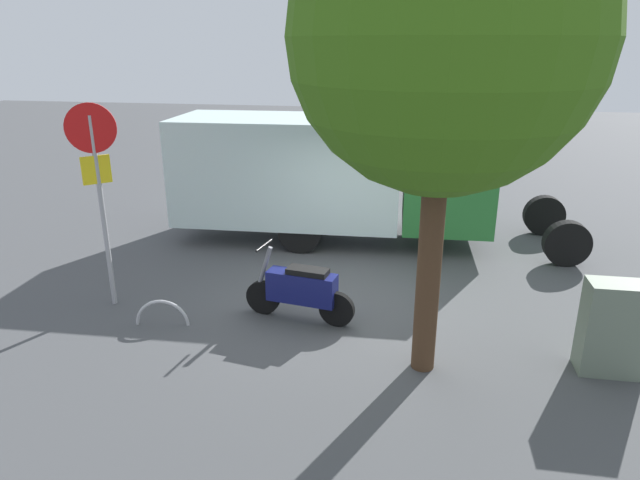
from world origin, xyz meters
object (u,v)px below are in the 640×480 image
object	(u,v)px
box_truck_near	(335,172)
street_tree	(445,38)
bike_rack_hoop	(163,325)
motorcycle	(301,290)
stop_sign	(97,175)
utility_cabinet	(613,328)

from	to	relation	value
box_truck_near	street_tree	world-z (taller)	street_tree
box_truck_near	street_tree	bearing A→B (deg)	-70.57
street_tree	bike_rack_hoop	size ratio (longest dim) A/B	7.07
motorcycle	stop_sign	xyz separation A→B (m)	(3.22, -0.01, 1.69)
stop_sign	bike_rack_hoop	xyz separation A→B (m)	(-1.13, 0.56, -2.21)
street_tree	utility_cabinet	size ratio (longest dim) A/B	4.69
box_truck_near	motorcycle	bearing A→B (deg)	-91.11
motorcycle	bike_rack_hoop	world-z (taller)	motorcycle
street_tree	utility_cabinet	distance (m)	4.32
box_truck_near	motorcycle	size ratio (longest dim) A/B	4.79
utility_cabinet	bike_rack_hoop	xyz separation A→B (m)	(6.42, -0.17, -0.64)
motorcycle	stop_sign	bearing A→B (deg)	9.42
street_tree	utility_cabinet	world-z (taller)	street_tree
box_truck_near	utility_cabinet	world-z (taller)	box_truck_near
motorcycle	bike_rack_hoop	size ratio (longest dim) A/B	2.12
motorcycle	bike_rack_hoop	bearing A→B (deg)	24.28
street_tree	bike_rack_hoop	xyz separation A→B (m)	(4.00, -0.49, -4.21)
street_tree	stop_sign	bearing A→B (deg)	-11.57
motorcycle	bike_rack_hoop	xyz separation A→B (m)	(2.10, 0.55, -0.52)
utility_cabinet	bike_rack_hoop	bearing A→B (deg)	-1.54
stop_sign	motorcycle	bearing A→B (deg)	179.91
stop_sign	bike_rack_hoop	size ratio (longest dim) A/B	3.90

